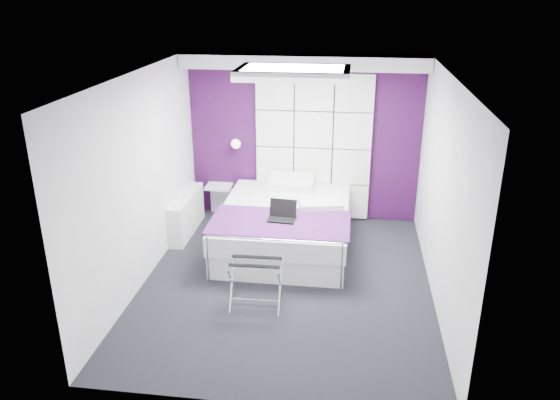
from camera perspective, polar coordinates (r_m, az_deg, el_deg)
name	(u,v)px	position (r m, az deg, el deg)	size (l,w,h in m)	color
floor	(287,282)	(7.03, 0.70, -8.56)	(4.40, 4.40, 0.00)	black
ceiling	(288,75)	(6.15, 0.81, 12.90)	(4.40, 4.40, 0.00)	white
wall_back	(304,138)	(8.56, 2.53, 6.47)	(3.60, 3.60, 0.00)	silver
wall_left	(142,180)	(6.91, -14.25, 2.08)	(4.40, 4.40, 0.00)	silver
wall_right	(443,193)	(6.52, 16.65, 0.66)	(4.40, 4.40, 0.00)	silver
accent_wall	(304,138)	(8.55, 2.52, 6.46)	(3.58, 0.02, 2.58)	#350D39
soffit	(304,62)	(8.08, 2.50, 14.25)	(3.58, 0.50, 0.20)	white
headboard	(313,148)	(8.53, 3.49, 5.48)	(1.80, 0.08, 2.30)	silver
skylight	(294,72)	(6.74, 1.43, 13.24)	(1.36, 0.86, 0.12)	white
wall_lamp	(236,143)	(8.60, -4.59, 5.94)	(0.15, 0.15, 0.15)	white
radiator	(186,214)	(8.37, -9.77, -1.44)	(0.22, 1.20, 0.60)	white
bed	(285,225)	(7.80, 0.52, -2.61)	(1.84, 2.23, 0.78)	white
nightstand	(219,186)	(8.85, -6.40, 1.42)	(0.41, 0.32, 0.05)	white
luggage_rack	(256,283)	(6.43, -2.53, -8.66)	(0.59, 0.43, 0.58)	silver
laptop	(282,214)	(7.24, 0.22, -1.51)	(0.36, 0.26, 0.26)	black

